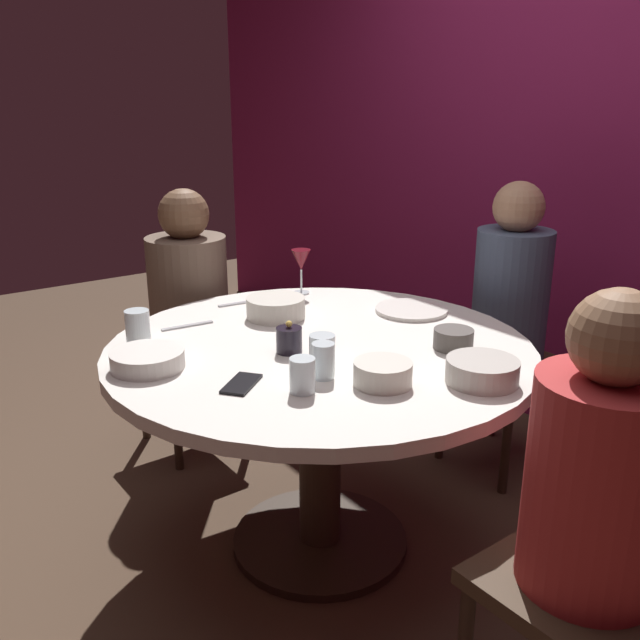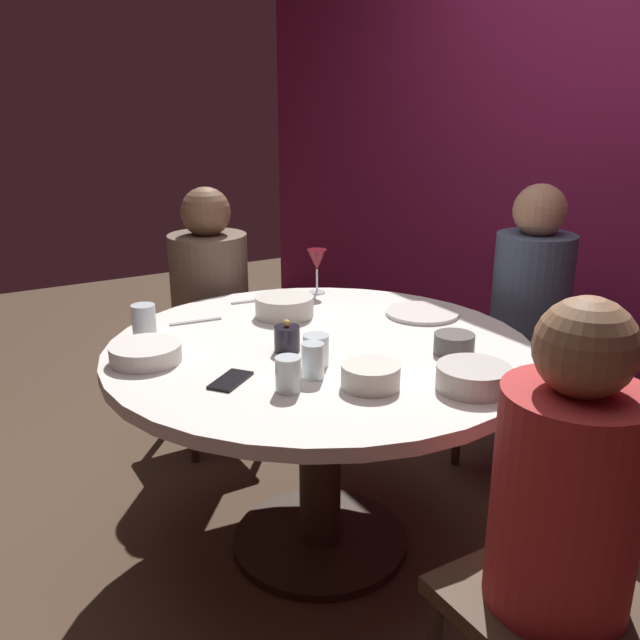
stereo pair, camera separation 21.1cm
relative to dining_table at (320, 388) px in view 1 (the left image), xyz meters
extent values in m
plane|color=#4C3828|center=(0.00, 0.00, -0.59)|extent=(8.00, 8.00, 0.00)
cube|color=maroon|center=(0.00, 1.47, 0.71)|extent=(6.00, 0.10, 2.60)
cylinder|color=silver|center=(0.00, 0.00, 0.13)|extent=(1.34, 1.34, 0.04)
cylinder|color=#332319|center=(0.00, 0.00, -0.24)|extent=(0.14, 0.14, 0.70)
cylinder|color=#2D2116|center=(0.00, 0.00, -0.57)|extent=(0.60, 0.60, 0.03)
cube|color=#3F2D1E|center=(-0.92, 0.00, -0.14)|extent=(0.40, 0.40, 0.04)
cylinder|color=brown|center=(-0.92, 0.00, 0.12)|extent=(0.33, 0.33, 0.46)
sphere|color=brown|center=(-0.92, 0.00, 0.44)|extent=(0.21, 0.21, 0.21)
cylinder|color=#332319|center=(-1.09, -0.17, -0.37)|extent=(0.04, 0.04, 0.43)
cylinder|color=#332319|center=(-0.75, -0.17, -0.37)|extent=(0.04, 0.04, 0.43)
cylinder|color=#332319|center=(-1.09, 0.17, -0.37)|extent=(0.04, 0.04, 0.43)
cylinder|color=#332319|center=(-0.75, 0.17, -0.37)|extent=(0.04, 0.04, 0.43)
cube|color=#3F2D1E|center=(0.00, 0.94, -0.14)|extent=(0.40, 0.40, 0.04)
cylinder|color=#475670|center=(0.00, 0.94, 0.15)|extent=(0.29, 0.29, 0.52)
sphere|color=tan|center=(0.00, 0.94, 0.50)|extent=(0.19, 0.19, 0.19)
cylinder|color=#332319|center=(-0.17, 1.11, -0.37)|extent=(0.04, 0.04, 0.43)
cylinder|color=#332319|center=(-0.17, 0.77, -0.37)|extent=(0.04, 0.04, 0.43)
cylinder|color=#332319|center=(0.17, 1.11, -0.37)|extent=(0.04, 0.04, 0.43)
cylinder|color=#332319|center=(0.17, 0.77, -0.37)|extent=(0.04, 0.04, 0.43)
cube|color=#3F2D1E|center=(0.96, 0.00, -0.14)|extent=(0.40, 0.40, 0.04)
cylinder|color=#B22D2D|center=(0.96, 0.00, 0.12)|extent=(0.30, 0.30, 0.48)
sphere|color=#8C6647|center=(0.96, 0.00, 0.45)|extent=(0.19, 0.19, 0.19)
cylinder|color=#332319|center=(0.79, 0.17, -0.37)|extent=(0.04, 0.04, 0.43)
cylinder|color=black|center=(0.00, -0.12, 0.19)|extent=(0.08, 0.08, 0.08)
sphere|color=#F9D159|center=(0.00, -0.12, 0.24)|extent=(0.02, 0.02, 0.02)
cylinder|color=silver|center=(-0.51, 0.29, 0.15)|extent=(0.06, 0.06, 0.01)
cylinder|color=silver|center=(-0.51, 0.29, 0.20)|extent=(0.01, 0.01, 0.09)
cone|color=maroon|center=(-0.51, 0.29, 0.29)|extent=(0.08, 0.08, 0.08)
cylinder|color=silver|center=(-0.07, 0.47, 0.16)|extent=(0.26, 0.26, 0.01)
cube|color=black|center=(0.13, -0.36, 0.15)|extent=(0.14, 0.15, 0.01)
cylinder|color=beige|center=(-0.31, 0.04, 0.19)|extent=(0.21, 0.21, 0.07)
cylinder|color=#B2ADA3|center=(0.50, 0.17, 0.18)|extent=(0.20, 0.20, 0.07)
cylinder|color=#4C4742|center=(0.27, 0.31, 0.18)|extent=(0.12, 0.12, 0.06)
cylinder|color=beige|center=(0.35, -0.05, 0.18)|extent=(0.16, 0.16, 0.06)
cylinder|color=silver|center=(-0.14, -0.51, 0.18)|extent=(0.21, 0.21, 0.05)
cylinder|color=silver|center=(0.22, -0.15, 0.20)|extent=(0.06, 0.06, 0.10)
cylinder|color=silver|center=(-0.35, -0.45, 0.20)|extent=(0.08, 0.08, 0.11)
cylinder|color=silver|center=(0.14, -0.10, 0.20)|extent=(0.08, 0.08, 0.09)
cylinder|color=silver|center=(0.26, -0.25, 0.20)|extent=(0.07, 0.07, 0.09)
cube|color=#B7B7BC|center=(-0.53, 0.03, 0.15)|extent=(0.04, 0.18, 0.01)
cube|color=#B7B7BC|center=(-0.41, -0.26, 0.15)|extent=(0.03, 0.18, 0.01)
camera|label=1|loc=(1.60, -1.20, 0.89)|focal=38.12mm
camera|label=2|loc=(1.72, -1.02, 0.89)|focal=38.12mm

